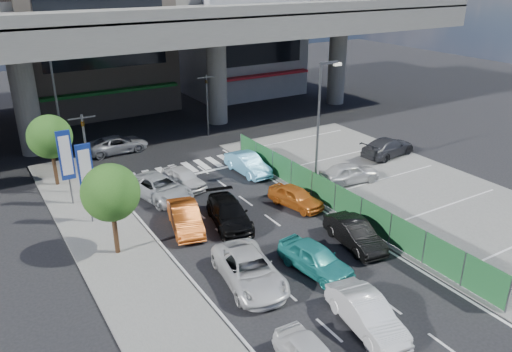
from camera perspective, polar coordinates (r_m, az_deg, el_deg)
ground at (r=25.57m, az=2.56°, el=-8.62°), size 120.00×120.00×0.00m
parking_lot at (r=33.49m, az=16.42°, el=-1.60°), size 12.00×28.00×0.06m
sidewalk_left at (r=26.23m, az=-15.49°, el=-8.48°), size 4.00×30.00×0.12m
fence_run at (r=28.75m, az=10.29°, el=-3.20°), size 0.16×22.00×1.80m
expressway at (r=42.13m, az=-14.80°, el=15.81°), size 64.00×14.00×10.75m
building_center at (r=52.79m, az=-18.41°, el=15.28°), size 14.00×10.90×15.00m
building_east at (r=57.94m, az=-1.97°, el=15.43°), size 12.00×10.90×12.00m
traffic_light_left at (r=32.04m, az=-19.05°, el=4.47°), size 1.60×1.24×5.20m
traffic_light_right at (r=42.15m, az=-5.67°, el=9.76°), size 1.60×1.24×5.20m
street_lamp_right at (r=32.11m, az=7.42°, el=7.12°), size 1.65×0.22×8.00m
street_lamp_left at (r=37.50m, az=-21.59°, el=7.98°), size 1.65×0.22×8.00m
signboard_near at (r=28.42m, az=-18.86°, el=0.35°), size 0.80×0.14×4.70m
signboard_far at (r=31.13m, az=-20.89°, el=1.98°), size 0.80×0.14×4.70m
tree_near at (r=24.73m, az=-16.28°, el=-1.86°), size 2.80×2.80×4.80m
tree_far at (r=34.30m, az=-22.51°, el=4.16°), size 2.80×2.80×4.80m
hatch_white_back_mid at (r=20.86m, az=12.51°, el=-15.07°), size 2.02×4.29×1.36m
sedan_white_mid_left at (r=22.86m, az=-0.75°, el=-10.70°), size 3.02×5.26×1.38m
taxi_teal_mid at (r=23.87m, az=6.80°, el=-9.31°), size 2.15×4.23×1.38m
hatch_black_mid_right at (r=26.26m, az=11.21°, el=-6.48°), size 1.98×4.23×1.34m
taxi_orange_left at (r=27.56m, az=-8.09°, el=-4.73°), size 2.42×4.42×1.38m
sedan_black_mid at (r=27.84m, az=-3.10°, el=-4.27°), size 2.89×4.93×1.34m
taxi_orange_right at (r=29.95m, az=4.57°, el=-2.39°), size 2.26×3.90×1.25m
wagon_silver_front_left at (r=31.44m, az=-10.92°, el=-1.35°), size 3.30×5.34×1.38m
sedan_white_front_mid at (r=32.81m, az=-8.26°, el=-0.22°), size 2.09×3.95×1.28m
kei_truck_front_right at (r=34.68m, az=-0.94°, el=1.39°), size 1.62×4.24×1.38m
crossing_wagon_silver at (r=40.21m, az=-15.55°, el=3.51°), size 4.65×2.16×1.29m
parked_sedan_white at (r=33.58m, az=10.62°, el=0.37°), size 4.26×2.22×1.39m
parked_sedan_dgrey at (r=39.09m, az=14.83°, el=3.22°), size 5.07×2.64×1.40m
traffic_cone at (r=33.16m, az=8.41°, el=-0.37°), size 0.44×0.44×0.74m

